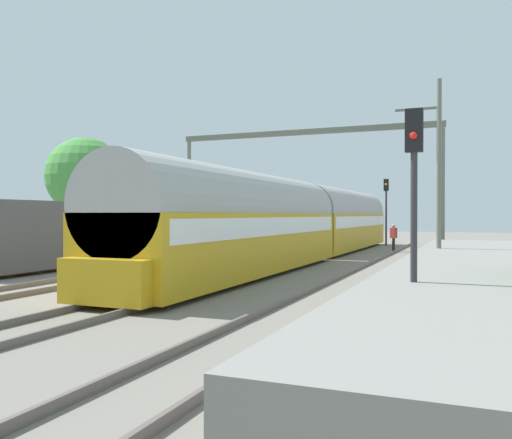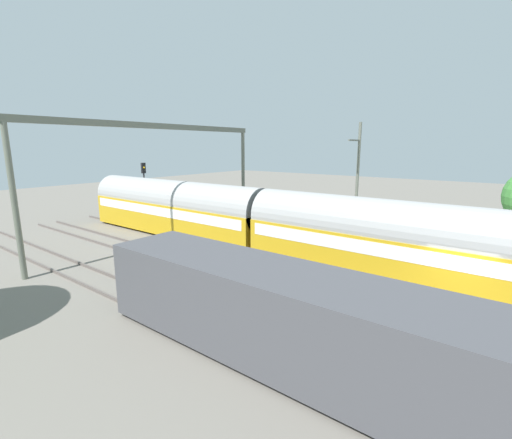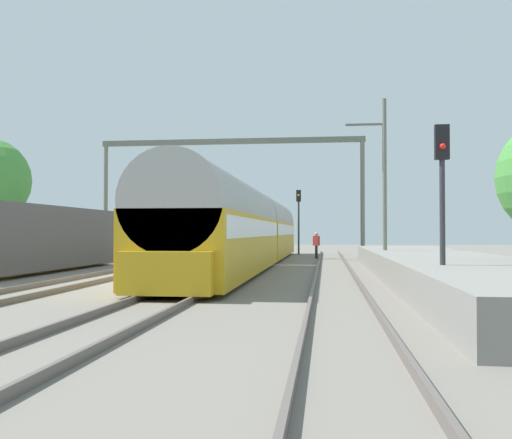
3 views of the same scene
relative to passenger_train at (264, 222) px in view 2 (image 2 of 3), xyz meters
name	(u,v)px [view 2 (image 2 of 3)]	position (x,y,z in m)	size (l,w,h in m)	color
ground	(452,315)	(-2.17, -10.65, -1.97)	(120.00, 120.00, 0.00)	slate
track_far_west	(404,410)	(-8.68, -10.65, -1.89)	(1.52, 60.00, 0.16)	#5E5550
track_west	(440,336)	(-4.34, -10.65, -1.89)	(1.51, 60.00, 0.16)	#5E5550
track_east	(461,295)	(0.00, -10.65, -1.89)	(1.51, 60.00, 0.16)	#5E5550
track_far_east	(474,268)	(4.34, -10.65, -1.89)	(1.52, 60.00, 0.16)	#5E5550
platform	(446,241)	(8.16, -8.65, -1.52)	(4.40, 28.00, 0.90)	gray
passenger_train	(264,222)	(0.00, 0.00, 0.00)	(2.93, 32.85, 3.82)	gold
freight_car	(279,315)	(-8.68, -6.94, -0.50)	(2.80, 13.00, 2.70)	#47474C
person_crossing	(211,214)	(3.38, 7.78, -0.94)	(0.47, 0.42, 1.73)	#262626
railway_signal_far	(144,183)	(1.92, 14.40, 1.23)	(0.36, 0.30, 5.00)	#2D2D33
catenary_gantry	(159,154)	(-2.17, 6.80, 3.98)	(17.42, 0.28, 7.86)	slate
catenary_pole_east_mid	(357,180)	(6.69, -3.03, 2.18)	(1.90, 0.20, 8.00)	slate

